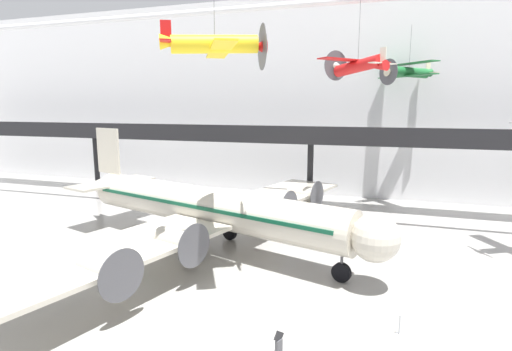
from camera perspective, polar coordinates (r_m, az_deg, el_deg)
name	(u,v)px	position (r m, az deg, el deg)	size (l,w,h in m)	color
ground_plane	(221,313)	(23.69, -4.96, -19.01)	(260.00, 260.00, 0.00)	#9E9B96
hangar_back_wall	(321,98)	(53.35, 9.33, 10.89)	(140.00, 3.00, 25.05)	white
mezzanine_walkway	(309,140)	(45.70, 7.62, 5.03)	(110.00, 3.20, 9.30)	black
ceiling_truss_beam	(296,5)	(38.85, 5.77, 23.12)	(120.00, 0.60, 0.60)	silver
airliner_silver_main	(206,207)	(32.64, -7.10, -4.55)	(30.35, 35.23, 9.37)	beige
suspended_plane_green_biplane	(409,72)	(48.15, 20.97, 13.67)	(6.54, 6.62, 6.41)	#1E6B33
suspended_plane_yellow_lowwing	(215,45)	(24.44, -5.90, 18.09)	(6.46, 7.26, 6.53)	yellow
suspended_plane_red_highwing	(358,65)	(35.48, 14.34, 14.99)	(6.15, 6.28, 6.38)	red
stanchion_barrier	(399,329)	(22.79, 19.80, -19.90)	(0.36, 0.36, 1.08)	#B2B5BA
info_sign_pedestal	(279,345)	(20.23, 3.27, -22.98)	(0.32, 0.74, 1.24)	#4C4C51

